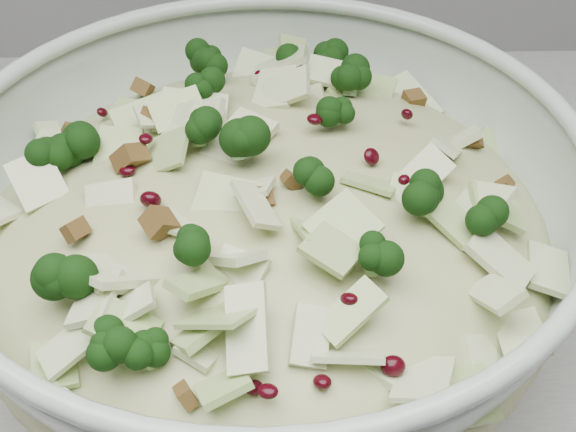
% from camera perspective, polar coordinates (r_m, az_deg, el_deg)
% --- Properties ---
extents(mixing_bowl, '(0.41, 0.41, 0.16)m').
position_cam_1_polar(mixing_bowl, '(0.51, -1.59, -1.86)').
color(mixing_bowl, '#ADBEB0').
rests_on(mixing_bowl, counter).
extents(salad, '(0.49, 0.49, 0.16)m').
position_cam_1_polar(salad, '(0.49, -1.65, 0.29)').
color(salad, '#B9BE82').
rests_on(salad, mixing_bowl).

